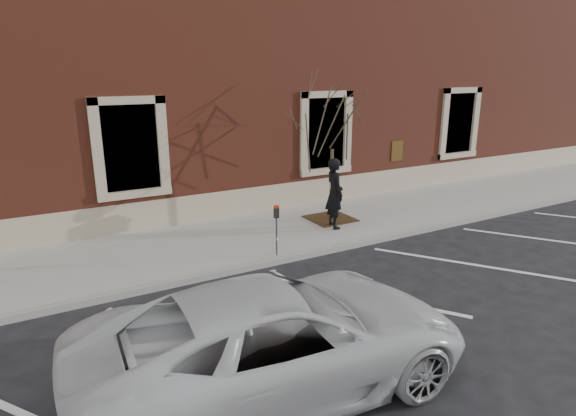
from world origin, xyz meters
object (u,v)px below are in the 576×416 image
man (335,193)px  sapling (333,129)px  parking_meter (276,221)px  white_truck (277,338)px

man → sapling: sapling is taller
man → parking_meter: bearing=124.9°
sapling → white_truck: size_ratio=0.67×
parking_meter → white_truck: (-2.18, -4.09, -0.22)m
sapling → man: bearing=-117.2°
man → sapling: 1.79m
parking_meter → sapling: sapling is taller
man → parking_meter: size_ratio=1.59×
white_truck → parking_meter: bearing=-24.9°
man → parking_meter: (-2.35, -1.06, -0.12)m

